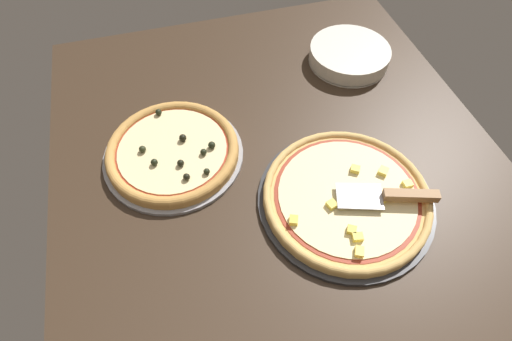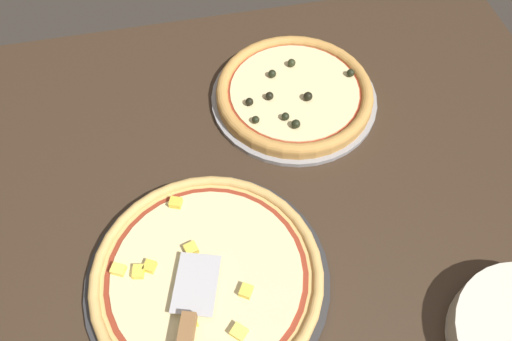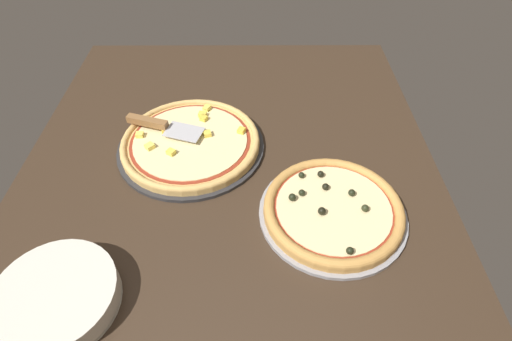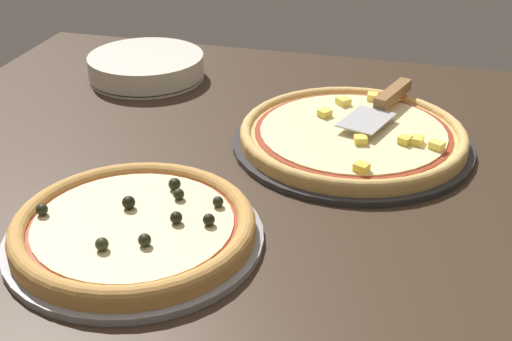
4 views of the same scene
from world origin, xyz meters
TOP-DOWN VIEW (x-y plane):
  - ground_plane at (0.00, 0.00)cm, footprint 136.61×109.19cm
  - pizza_pan_front at (-9.83, -10.76)cm, footprint 39.97×39.97cm
  - pizza_front at (-9.86, -10.76)cm, footprint 37.57×37.57cm
  - pizza_pan_back at (13.88, 24.77)cm, footprint 34.28×34.28cm
  - pizza_back at (13.87, 24.75)cm, footprint 32.22×32.22cm
  - serving_spatula at (-14.22, -20.55)cm, footprint 10.86×22.16cm

SIDE VIEW (x-z plane):
  - ground_plane at x=0.00cm, z-range -3.60..0.00cm
  - pizza_pan_front at x=-9.83cm, z-range 0.00..1.00cm
  - pizza_pan_back at x=13.88cm, z-range 0.00..1.00cm
  - pizza_front at x=-9.86cm, z-range 0.69..3.85cm
  - pizza_back at x=13.87cm, z-range 0.43..4.21cm
  - serving_spatula at x=-14.22cm, z-range 3.96..5.96cm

